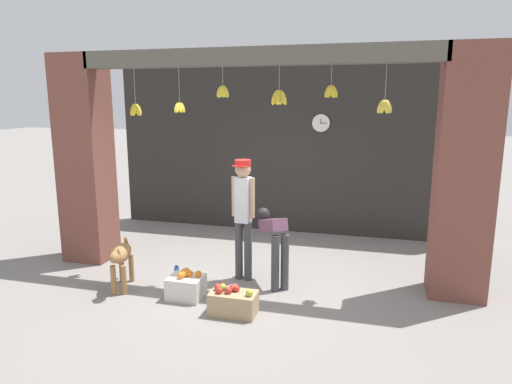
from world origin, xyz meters
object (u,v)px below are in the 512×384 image
object	(u,v)px
worker_stooping	(274,239)
wall_clock	(321,123)
shopkeeper	(243,209)
dog	(121,257)
fruit_crate_apples	(233,302)
water_bottle	(177,275)
fruit_crate_oranges	(186,286)

from	to	relation	value
worker_stooping	wall_clock	distance (m)	3.02
shopkeeper	wall_clock	world-z (taller)	wall_clock
dog	fruit_crate_apples	bearing A→B (deg)	61.87
fruit_crate_apples	water_bottle	distance (m)	1.27
dog	wall_clock	bearing A→B (deg)	128.52
fruit_crate_apples	water_bottle	bearing A→B (deg)	146.66
water_bottle	fruit_crate_apples	bearing A→B (deg)	-33.34
fruit_crate_oranges	water_bottle	size ratio (longest dim) A/B	1.73
shopkeeper	wall_clock	xyz separation A→B (m)	(0.73, 2.56, 1.08)
dog	shopkeeper	distance (m)	1.78
worker_stooping	water_bottle	bearing A→B (deg)	157.19
shopkeeper	wall_clock	bearing A→B (deg)	-100.28
worker_stooping	fruit_crate_apples	world-z (taller)	worker_stooping
fruit_crate_apples	wall_clock	xyz separation A→B (m)	(0.55, 3.63, 1.96)
worker_stooping	wall_clock	bearing A→B (deg)	48.50
shopkeeper	fruit_crate_apples	bearing A→B (deg)	105.70
water_bottle	wall_clock	distance (m)	3.90
fruit_crate_oranges	fruit_crate_apples	distance (m)	0.78
worker_stooping	fruit_crate_apples	xyz separation A→B (m)	(-0.28, -1.00, -0.51)
shopkeeper	fruit_crate_oranges	distance (m)	1.30
fruit_crate_apples	water_bottle	size ratio (longest dim) A/B	2.20
water_bottle	wall_clock	world-z (taller)	wall_clock
dog	fruit_crate_apples	world-z (taller)	dog
fruit_crate_apples	worker_stooping	bearing A→B (deg)	74.58
water_bottle	fruit_crate_oranges	bearing A→B (deg)	-52.09
shopkeeper	dog	bearing A→B (deg)	32.23
dog	water_bottle	bearing A→B (deg)	103.31
worker_stooping	fruit_crate_apples	distance (m)	1.16
dog	worker_stooping	xyz separation A→B (m)	(1.97, 0.68, 0.22)
water_bottle	shopkeeper	bearing A→B (deg)	23.21
worker_stooping	fruit_crate_oranges	size ratio (longest dim) A/B	2.29
dog	fruit_crate_oranges	xyz separation A→B (m)	(0.96, -0.04, -0.29)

